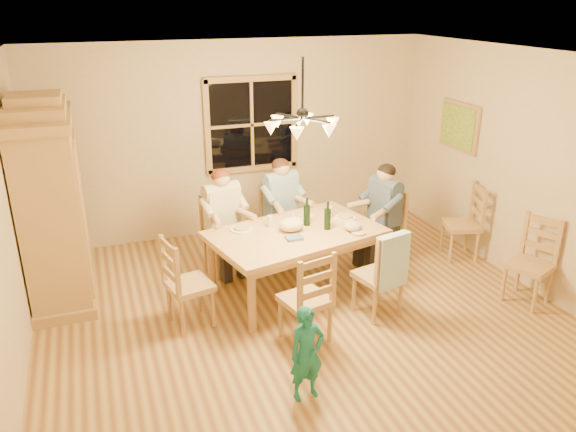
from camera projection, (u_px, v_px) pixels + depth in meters
name	position (u px, v px, depth m)	size (l,w,h in m)	color
floor	(301.00, 311.00, 6.16)	(5.50, 5.50, 0.00)	brown
ceiling	(303.00, 57.00, 5.17)	(5.50, 5.00, 0.02)	white
wall_back	(238.00, 139.00, 7.85)	(5.50, 0.02, 2.70)	tan
wall_left	(2.00, 231.00, 4.80)	(0.02, 5.00, 2.70)	tan
wall_right	(522.00, 168.00, 6.53)	(0.02, 5.00, 2.70)	tan
window	(252.00, 125.00, 7.81)	(1.30, 0.06, 1.30)	black
painting	(459.00, 126.00, 7.48)	(0.06, 0.78, 0.64)	#A37346
chandelier	(302.00, 123.00, 5.40)	(0.77, 0.68, 0.71)	black
armoire	(53.00, 209.00, 6.11)	(0.66, 1.40, 2.30)	#A37346
dining_table	(296.00, 239.00, 6.34)	(2.09, 1.54, 0.76)	tan
chair_far_left	(224.00, 249.00, 6.93)	(0.52, 0.51, 0.99)	#AB844B
chair_far_right	(281.00, 235.00, 7.35)	(0.52, 0.51, 0.99)	#AB844B
chair_near_left	(305.00, 313.00, 5.54)	(0.52, 0.51, 0.99)	#AB844B
chair_near_right	(377.00, 288.00, 6.01)	(0.52, 0.51, 0.99)	#AB844B
chair_end_left	(190.00, 298.00, 5.82)	(0.51, 0.52, 0.99)	#AB844B
chair_end_right	(381.00, 242.00, 7.13)	(0.51, 0.52, 0.99)	#AB844B
adult_woman	(222.00, 209.00, 6.73)	(0.46, 0.49, 0.87)	beige
adult_plaid_man	(281.00, 196.00, 7.15)	(0.46, 0.49, 0.87)	teal
adult_slate_man	(384.00, 203.00, 6.93)	(0.49, 0.46, 0.87)	#404C66
towel	(392.00, 261.00, 5.72)	(0.38, 0.10, 0.58)	#A8CCE3
wine_bottle_a	(307.00, 212.00, 6.41)	(0.08, 0.08, 0.33)	black
wine_bottle_b	(328.00, 215.00, 6.30)	(0.08, 0.08, 0.33)	black
plate_woman	(242.00, 229.00, 6.33)	(0.26, 0.26, 0.02)	white
plate_plaid	(303.00, 216.00, 6.72)	(0.26, 0.26, 0.02)	white
plate_slate	(345.00, 218.00, 6.66)	(0.26, 0.26, 0.02)	white
wine_glass_a	(270.00, 221.00, 6.38)	(0.06, 0.06, 0.14)	silver
wine_glass_b	(330.00, 212.00, 6.67)	(0.06, 0.06, 0.14)	silver
cap	(353.00, 226.00, 6.29)	(0.20, 0.20, 0.11)	tan
napkin	(294.00, 238.00, 6.08)	(0.18, 0.14, 0.03)	slate
cloth_bundle	(291.00, 225.00, 6.28)	(0.28, 0.22, 0.15)	beige
child	(307.00, 354.00, 4.70)	(0.31, 0.21, 0.86)	#186F6E
chair_spare_front	(528.00, 278.00, 6.24)	(0.56, 0.57, 0.99)	#AB844B
chair_spare_back	(460.00, 236.00, 7.33)	(0.53, 0.54, 0.99)	#AB844B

